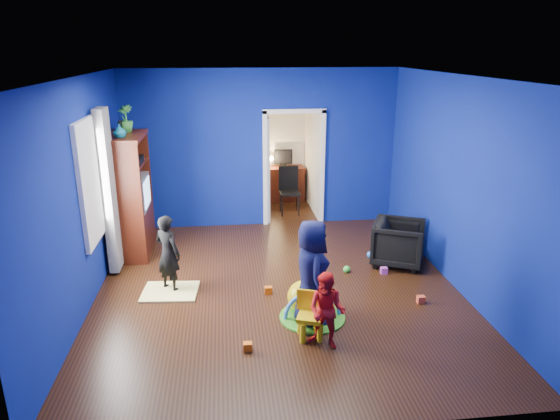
{
  "coord_description": "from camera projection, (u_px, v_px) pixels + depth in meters",
  "views": [
    {
      "loc": [
        -0.7,
        -6.28,
        3.26
      ],
      "look_at": [
        0.07,
        0.4,
        1.04
      ],
      "focal_mm": 32.0,
      "sensor_mm": 36.0,
      "label": 1
    }
  ],
  "objects": [
    {
      "name": "toy_0",
      "position": [
        421.0,
        300.0,
        6.63
      ],
      "size": [
        0.1,
        0.08,
        0.1
      ],
      "primitive_type": "cube",
      "color": "#EE5027",
      "rests_on": "floor"
    },
    {
      "name": "wall_right",
      "position": [
        459.0,
        185.0,
        6.84
      ],
      "size": [
        0.02,
        5.5,
        2.9
      ],
      "primitive_type": "cube",
      "color": "navy",
      "rests_on": "floor"
    },
    {
      "name": "desk_monitor",
      "position": [
        283.0,
        157.0,
        10.92
      ],
      "size": [
        0.4,
        0.05,
        0.32
      ],
      "primitive_type": "cube",
      "color": "black",
      "rests_on": "study_desk"
    },
    {
      "name": "toddler_red",
      "position": [
        327.0,
        311.0,
        5.55
      ],
      "size": [
        0.55,
        0.52,
        0.9
      ],
      "primitive_type": "imported",
      "rotation": [
        0.0,
        0.0,
        -0.53
      ],
      "color": "red",
      "rests_on": "floor"
    },
    {
      "name": "toy_4",
      "position": [
        384.0,
        271.0,
        7.49
      ],
      "size": [
        0.1,
        0.08,
        0.1
      ],
      "primitive_type": "cube",
      "color": "#C449B4",
      "rests_on": "floor"
    },
    {
      "name": "floor",
      "position": [
        278.0,
        289.0,
        7.02
      ],
      "size": [
        5.0,
        5.5,
        0.01
      ],
      "primitive_type": "cube",
      "color": "black",
      "rests_on": "ground"
    },
    {
      "name": "doorway",
      "position": [
        294.0,
        170.0,
        9.35
      ],
      "size": [
        1.16,
        0.1,
        2.1
      ],
      "primitive_type": "cube",
      "color": "white",
      "rests_on": "floor"
    },
    {
      "name": "potted_plant",
      "position": [
        125.0,
        119.0,
        7.83
      ],
      "size": [
        0.3,
        0.3,
        0.42
      ],
      "primitive_type": "imported",
      "rotation": [
        0.0,
        0.0,
        -0.35
      ],
      "color": "#338B32",
      "rests_on": "tv_armoire"
    },
    {
      "name": "toy_5",
      "position": [
        268.0,
        290.0,
        6.88
      ],
      "size": [
        0.1,
        0.08,
        0.1
      ],
      "primitive_type": "cube",
      "color": "#E0540B",
      "rests_on": "floor"
    },
    {
      "name": "yellow_blanket",
      "position": [
        170.0,
        292.0,
        6.92
      ],
      "size": [
        0.8,
        0.66,
        0.03
      ],
      "primitive_type": "cube",
      "rotation": [
        0.0,
        0.0,
        -0.08
      ],
      "color": "#F2E07A",
      "rests_on": "floor"
    },
    {
      "name": "tv_armoire",
      "position": [
        130.0,
        195.0,
        7.99
      ],
      "size": [
        0.58,
        1.14,
        1.96
      ],
      "primitive_type": "cube",
      "color": "#3E160A",
      "rests_on": "floor"
    },
    {
      "name": "book_shelf",
      "position": [
        283.0,
        107.0,
        10.58
      ],
      "size": [
        0.88,
        0.24,
        0.04
      ],
      "primitive_type": "cube",
      "color": "white",
      "rests_on": "study_desk"
    },
    {
      "name": "toy_2",
      "position": [
        248.0,
        347.0,
        5.59
      ],
      "size": [
        0.1,
        0.08,
        0.1
      ],
      "primitive_type": "cube",
      "color": "#FE650D",
      "rests_on": "floor"
    },
    {
      "name": "toy_3",
      "position": [
        347.0,
        269.0,
        7.53
      ],
      "size": [
        0.11,
        0.11,
        0.11
      ],
      "primitive_type": "sphere",
      "color": "green",
      "rests_on": "floor"
    },
    {
      "name": "study_desk",
      "position": [
        284.0,
        184.0,
        10.99
      ],
      "size": [
        0.88,
        0.44,
        0.75
      ],
      "primitive_type": "cube",
      "color": "#3D140A",
      "rests_on": "floor"
    },
    {
      "name": "alcove",
      "position": [
        288.0,
        150.0,
        10.12
      ],
      "size": [
        1.0,
        1.75,
        2.5
      ],
      "primitive_type": null,
      "color": "silver",
      "rests_on": "floor"
    },
    {
      "name": "toy_arch",
      "position": [
        312.0,
        316.0,
        6.28
      ],
      "size": [
        0.74,
        0.09,
        0.74
      ],
      "primitive_type": "torus",
      "rotation": [
        1.57,
        0.0,
        0.05
      ],
      "color": "#3F8CD8",
      "rests_on": "floor"
    },
    {
      "name": "folding_chair",
      "position": [
        290.0,
        192.0,
        10.06
      ],
      "size": [
        0.4,
        0.4,
        0.92
      ],
      "primitive_type": "cube",
      "color": "black",
      "rests_on": "floor"
    },
    {
      "name": "toy_1",
      "position": [
        370.0,
        254.0,
        8.06
      ],
      "size": [
        0.11,
        0.11,
        0.11
      ],
      "primitive_type": "sphere",
      "color": "blue",
      "rests_on": "floor"
    },
    {
      "name": "wall_back",
      "position": [
        262.0,
        149.0,
        9.16
      ],
      "size": [
        5.0,
        0.02,
        2.9
      ],
      "primitive_type": "cube",
      "color": "navy",
      "rests_on": "floor"
    },
    {
      "name": "curtain",
      "position": [
        109.0,
        192.0,
        7.22
      ],
      "size": [
        0.14,
        0.42,
        2.4
      ],
      "primitive_type": "cube",
      "color": "slate",
      "rests_on": "floor"
    },
    {
      "name": "window_left",
      "position": [
        89.0,
        182.0,
        6.6
      ],
      "size": [
        0.03,
        0.95,
        1.55
      ],
      "primitive_type": "cube",
      "color": "white",
      "rests_on": "wall_left"
    },
    {
      "name": "armchair",
      "position": [
        398.0,
        243.0,
        7.75
      ],
      "size": [
        1.01,
        1.0,
        0.7
      ],
      "primitive_type": "imported",
      "rotation": [
        0.0,
        0.0,
        1.14
      ],
      "color": "black",
      "rests_on": "floor"
    },
    {
      "name": "wall_left",
      "position": [
        82.0,
        196.0,
        6.3
      ],
      "size": [
        0.02,
        5.5,
        2.9
      ],
      "primitive_type": "cube",
      "color": "navy",
      "rests_on": "floor"
    },
    {
      "name": "play_mat",
      "position": [
        312.0,
        317.0,
        6.28
      ],
      "size": [
        0.82,
        0.82,
        0.02
      ],
      "primitive_type": "cylinder",
      "color": "green",
      "rests_on": "floor"
    },
    {
      "name": "vase",
      "position": [
        120.0,
        131.0,
        7.37
      ],
      "size": [
        0.2,
        0.2,
        0.2
      ],
      "primitive_type": "imported",
      "rotation": [
        0.0,
        0.0,
        -0.01
      ],
      "color": "#0D536A",
      "rests_on": "tv_armoire"
    },
    {
      "name": "hopper_ball",
      "position": [
        304.0,
        297.0,
        6.37
      ],
      "size": [
        0.42,
        0.42,
        0.42
      ],
      "primitive_type": "sphere",
      "color": "yellow",
      "rests_on": "floor"
    },
    {
      "name": "wall_front",
      "position": [
        316.0,
        284.0,
        3.97
      ],
      "size": [
        5.0,
        0.02,
        2.9
      ],
      "primitive_type": "cube",
      "color": "navy",
      "rests_on": "floor"
    },
    {
      "name": "kid_chair",
      "position": [
        310.0,
        318.0,
        5.79
      ],
      "size": [
        0.36,
        0.36,
        0.5
      ],
      "primitive_type": "cube",
      "rotation": [
        0.0,
        0.0,
        -0.34
      ],
      "color": "yellow",
      "rests_on": "floor"
    },
    {
      "name": "child_navy",
      "position": [
        312.0,
        273.0,
        6.0
      ],
      "size": [
        0.47,
        0.68,
        1.33
      ],
      "primitive_type": "imported",
      "rotation": [
        0.0,
        0.0,
        1.64
      ],
      "color": "#0E1733",
      "rests_on": "floor"
    },
    {
      "name": "crt_tv",
      "position": [
        132.0,
        193.0,
        7.99
      ],
      "size": [
        0.46,
        0.7,
        0.54
      ],
      "primitive_type": "cube",
      "color": "silver",
      "rests_on": "tv_armoire"
    },
    {
      "name": "child_black",
      "position": [
        168.0,
        253.0,
        6.85
      ],
      "size": [
        0.48,
        0.45,
        1.1
      ],
      "primitive_type": "imported",
      "rotation": [
        0.0,
        0.0,
        2.47
      ],
      "color": "black",
      "rests_on": "floor"
    },
    {
      "name": "ceiling",
      "position": [
        278.0,
        77.0,
        6.11
      ],
      "size": [
        5.0,
        5.5,
        0.01
      ],
      "primitive_type": "cube",
      "color": "white",
      "rests_on": "wall_back"
    },
    {
      "name": "desk_lamp",
      "position": [
        271.0,
        159.0,
        10.84
      ],
      "size": [
        0.14,
        0.14,
        0.14
      ],
      "primitive_type": "sphere",
      "color": "#FFD88C",
      "rests_on": "study_desk"
    }
  ]
}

